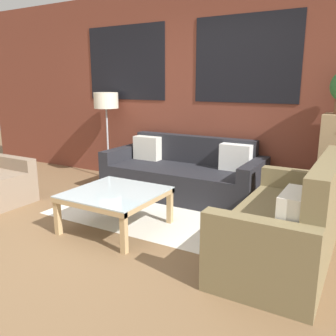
# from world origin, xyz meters

# --- Properties ---
(ground_plane) EXTENTS (16.00, 16.00, 0.00)m
(ground_plane) POSITION_xyz_m (0.00, 0.00, 0.00)
(ground_plane) COLOR brown
(wall_back_brick) EXTENTS (8.40, 0.09, 2.80)m
(wall_back_brick) POSITION_xyz_m (0.00, 2.44, 1.41)
(wall_back_brick) COLOR brown
(wall_back_brick) RESTS_ON ground_plane
(rug) EXTENTS (2.14, 1.43, 0.00)m
(rug) POSITION_xyz_m (0.22, 1.18, 0.00)
(rug) COLOR silver
(rug) RESTS_ON ground_plane
(couch_dark) EXTENTS (2.14, 0.88, 0.78)m
(couch_dark) POSITION_xyz_m (0.30, 1.95, 0.28)
(couch_dark) COLOR #232328
(couch_dark) RESTS_ON ground_plane
(settee_vintage) EXTENTS (0.80, 1.70, 0.92)m
(settee_vintage) POSITION_xyz_m (1.93, 0.78, 0.31)
(settee_vintage) COLOR olive
(settee_vintage) RESTS_ON ground_plane
(coffee_table) EXTENTS (0.91, 0.91, 0.41)m
(coffee_table) POSITION_xyz_m (0.22, 0.57, 0.35)
(coffee_table) COLOR silver
(coffee_table) RESTS_ON ground_plane
(floor_lamp) EXTENTS (0.37, 0.37, 1.36)m
(floor_lamp) POSITION_xyz_m (-1.15, 2.13, 1.17)
(floor_lamp) COLOR #B2B2B7
(floor_lamp) RESTS_ON ground_plane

